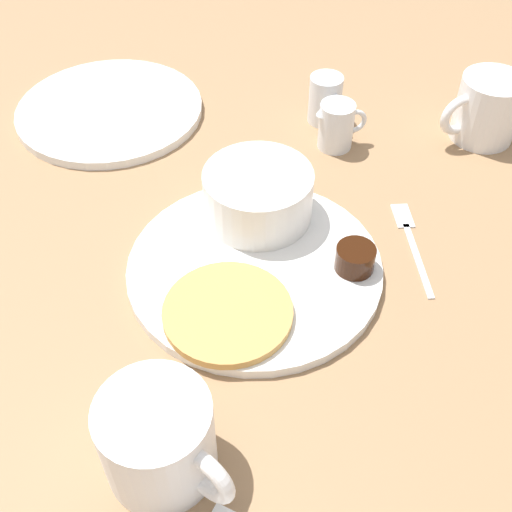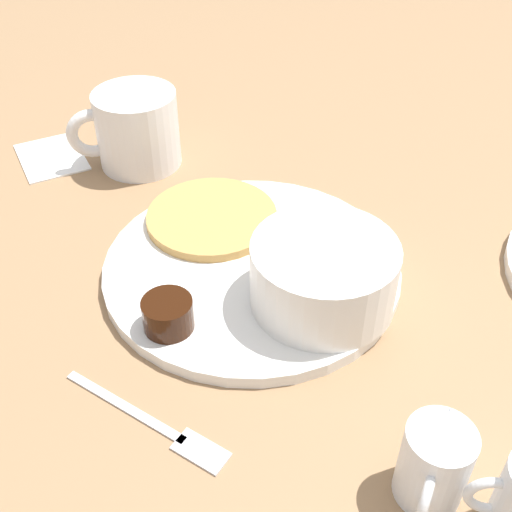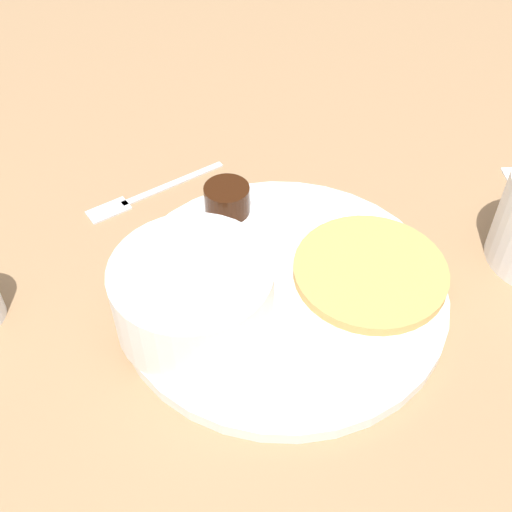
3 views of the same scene
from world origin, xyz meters
TOP-DOWN VIEW (x-y plane):
  - ground_plane at (0.00, 0.00)m, footprint 4.00×4.00m
  - plate at (0.00, 0.00)m, footprint 0.27×0.27m
  - pancake_stack at (-0.07, 0.01)m, footprint 0.13×0.13m
  - bowl at (0.08, 0.02)m, footprint 0.12×0.12m
  - syrup_cup at (0.02, -0.10)m, footprint 0.04×0.04m
  - butter_ramekin at (0.10, 0.01)m, footprint 0.05×0.05m
  - fork at (0.10, -0.15)m, footprint 0.14×0.06m

SIDE VIEW (x-z plane):
  - ground_plane at x=0.00m, z-range 0.00..0.00m
  - fork at x=0.10m, z-range 0.00..0.00m
  - plate at x=0.00m, z-range 0.00..0.01m
  - pancake_stack at x=-0.07m, z-range 0.01..0.02m
  - syrup_cup at x=0.02m, z-range 0.01..0.04m
  - butter_ramekin at x=0.10m, z-range 0.01..0.05m
  - bowl at x=0.08m, z-range 0.01..0.07m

